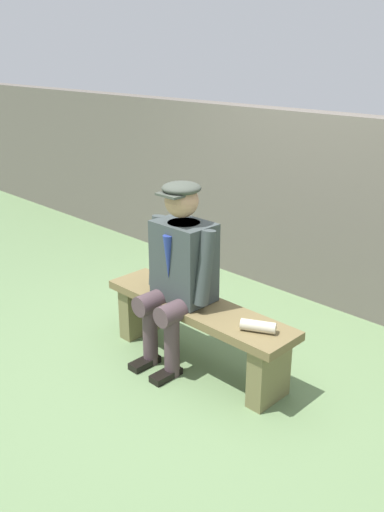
% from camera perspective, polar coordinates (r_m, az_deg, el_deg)
% --- Properties ---
extents(ground_plane, '(30.00, 30.00, 0.00)m').
position_cam_1_polar(ground_plane, '(4.13, 0.53, -11.07)').
color(ground_plane, '#648152').
extents(bench, '(1.56, 0.38, 0.48)m').
position_cam_1_polar(bench, '(3.96, 0.55, -6.93)').
color(bench, brown).
rests_on(bench, ground).
extents(seated_man, '(0.58, 0.56, 1.35)m').
position_cam_1_polar(seated_man, '(3.84, -1.37, -1.08)').
color(seated_man, '#394141').
rests_on(seated_man, ground).
extents(rolled_magazine, '(0.23, 0.17, 0.07)m').
position_cam_1_polar(rolled_magazine, '(3.54, 6.91, -7.27)').
color(rolled_magazine, beige).
rests_on(rolled_magazine, bench).
extents(stadium_wall, '(12.00, 0.24, 1.68)m').
position_cam_1_polar(stadium_wall, '(4.99, 13.73, 4.64)').
color(stadium_wall, '#645D54').
rests_on(stadium_wall, ground).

